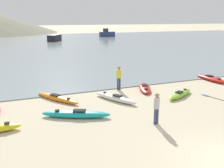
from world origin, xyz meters
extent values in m
cube|color=gray|center=(0.00, 45.88, 0.03)|extent=(160.00, 70.00, 0.06)
ellipsoid|color=red|center=(8.38, 10.22, 0.17)|extent=(0.84, 3.23, 0.35)
cube|color=black|center=(8.38, 10.38, 0.37)|extent=(0.43, 0.59, 0.05)
cylinder|color=black|center=(8.36, 9.33, 0.36)|extent=(0.27, 0.27, 0.02)
ellipsoid|color=#8CCC2D|center=(3.28, 7.58, 0.15)|extent=(2.85, 1.95, 0.31)
cube|color=black|center=(3.15, 7.51, 0.33)|extent=(0.63, 0.56, 0.05)
cylinder|color=black|center=(3.98, 7.96, 0.32)|extent=(0.23, 0.23, 0.02)
ellipsoid|color=white|center=(-0.90, 8.47, 0.16)|extent=(1.89, 3.27, 0.32)
cube|color=black|center=(-0.84, 8.32, 0.35)|extent=(0.55, 0.68, 0.05)
cylinder|color=black|center=(-1.26, 9.30, 0.33)|extent=(0.22, 0.22, 0.02)
ellipsoid|color=orange|center=(-4.17, 9.93, 0.14)|extent=(2.33, 3.43, 0.29)
cube|color=black|center=(-4.26, 10.08, 0.31)|extent=(0.62, 0.73, 0.05)
cylinder|color=black|center=(-3.67, 9.07, 0.30)|extent=(0.22, 0.22, 0.02)
ellipsoid|color=teal|center=(-3.89, 6.68, 0.17)|extent=(3.47, 2.24, 0.34)
cube|color=black|center=(-3.73, 6.60, 0.36)|extent=(0.75, 0.65, 0.05)
cylinder|color=black|center=(-4.75, 7.11, 0.35)|extent=(0.26, 0.26, 0.02)
cylinder|color=black|center=(-7.16, 6.33, 0.36)|extent=(0.25, 0.25, 0.02)
ellipsoid|color=red|center=(2.01, 9.89, 0.14)|extent=(1.86, 2.94, 0.28)
cube|color=black|center=(2.07, 10.02, 0.31)|extent=(0.59, 0.64, 0.05)
cylinder|color=black|center=(1.69, 9.17, 0.30)|extent=(0.27, 0.27, 0.02)
cylinder|color=#384260|center=(-0.71, 4.30, 0.39)|extent=(0.11, 0.11, 0.77)
cylinder|color=#384260|center=(-0.57, 4.30, 0.39)|extent=(0.11, 0.11, 0.77)
cube|color=#B2B2B7|center=(-0.64, 4.30, 1.04)|extent=(0.27, 0.27, 0.55)
cylinder|color=#B2B2B7|center=(-0.76, 4.30, 1.06)|extent=(0.08, 0.08, 0.52)
cylinder|color=#B2B2B7|center=(-0.53, 4.30, 1.06)|extent=(0.08, 0.08, 0.52)
sphere|color=#A37A5B|center=(-0.64, 4.30, 1.43)|extent=(0.21, 0.21, 0.21)
cylinder|color=#384260|center=(0.24, 10.60, 0.43)|extent=(0.12, 0.12, 0.85)
cylinder|color=#384260|center=(0.39, 10.60, 0.43)|extent=(0.12, 0.12, 0.85)
cube|color=yellow|center=(0.32, 10.60, 1.15)|extent=(0.29, 0.27, 0.60)
cylinder|color=yellow|center=(0.19, 10.60, 1.17)|extent=(0.09, 0.09, 0.57)
cylinder|color=yellow|center=(0.45, 10.60, 1.17)|extent=(0.09, 0.09, 0.57)
sphere|color=#A37A5B|center=(0.32, 10.60, 1.57)|extent=(0.23, 0.23, 0.23)
cube|color=black|center=(4.41, 53.40, 0.74)|extent=(3.74, 4.41, 1.35)
cube|color=navy|center=(20.74, 62.47, 0.72)|extent=(4.25, 1.36, 1.32)
cube|color=#333338|center=(20.32, 62.48, 1.84)|extent=(1.28, 0.80, 0.92)
cylinder|color=black|center=(5.13, 5.91, 0.01)|extent=(0.38, 1.87, 0.03)
cube|color=blue|center=(4.91, 7.06, 0.01)|extent=(0.26, 0.47, 0.03)
camera|label=1|loc=(-7.17, -5.55, 4.88)|focal=42.00mm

